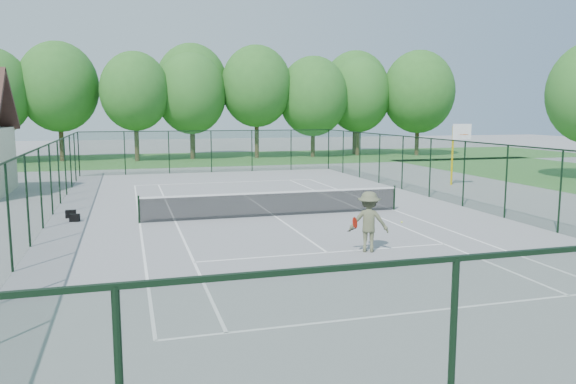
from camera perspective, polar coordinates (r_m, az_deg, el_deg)
The scene contains 10 objects.
ground at distance 23.54m, azimuth -1.35°, elevation -2.47°, with size 140.00×140.00×0.00m, color gray.
grass_far at distance 52.89m, azimuth -9.66°, elevation 3.33°, with size 80.00×16.00×0.01m, color #407F33.
court_lines at distance 23.54m, azimuth -1.35°, elevation -2.46°, with size 11.05×23.85×0.01m.
tennis_net at distance 23.44m, azimuth -1.35°, elevation -1.09°, with size 11.08×0.08×1.10m.
fence_enclosure at distance 23.30m, azimuth -1.36°, elevation 1.30°, with size 18.05×36.05×3.02m.
tree_line_far at distance 52.74m, azimuth -9.82°, elevation 9.82°, with size 39.40×6.40×9.70m.
basketball_goal at distance 34.43m, azimuth 16.85°, elevation 4.85°, with size 1.20×1.43×3.65m.
sports_bag_a at distance 23.93m, azimuth -20.86°, elevation -2.46°, with size 0.38×0.23×0.30m, color black.
sports_bag_b at distance 24.84m, azimuth -21.20°, elevation -2.09°, with size 0.41×0.25×0.32m, color black.
tennis_player at distance 17.65m, azimuth 8.20°, elevation -3.00°, with size 2.25×1.15×1.89m.
Camera 1 is at (-5.87, -22.38, 4.33)m, focal length 35.00 mm.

